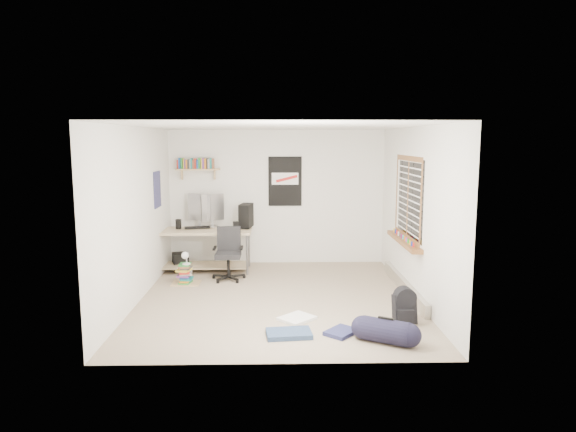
{
  "coord_description": "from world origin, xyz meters",
  "views": [
    {
      "loc": [
        -0.01,
        -7.3,
        2.3
      ],
      "look_at": [
        0.16,
        0.4,
        1.17
      ],
      "focal_mm": 32.0,
      "sensor_mm": 36.0,
      "label": 1
    }
  ],
  "objects_px": {
    "office_chair": "(228,251)",
    "book_stack": "(186,275)",
    "duffel_bag": "(386,331)",
    "desk": "(205,251)",
    "backpack": "(404,309)"
  },
  "relations": [
    {
      "from": "office_chair",
      "to": "backpack",
      "type": "bearing_deg",
      "value": -42.37
    },
    {
      "from": "duffel_bag",
      "to": "book_stack",
      "type": "distance_m",
      "value": 3.72
    },
    {
      "from": "desk",
      "to": "book_stack",
      "type": "distance_m",
      "value": 0.88
    },
    {
      "from": "backpack",
      "to": "duffel_bag",
      "type": "xyz_separation_m",
      "value": [
        -0.36,
        -0.59,
        -0.06
      ]
    },
    {
      "from": "duffel_bag",
      "to": "book_stack",
      "type": "bearing_deg",
      "value": 166.05
    },
    {
      "from": "office_chair",
      "to": "book_stack",
      "type": "distance_m",
      "value": 0.79
    },
    {
      "from": "office_chair",
      "to": "book_stack",
      "type": "bearing_deg",
      "value": -161.44
    },
    {
      "from": "desk",
      "to": "duffel_bag",
      "type": "bearing_deg",
      "value": -57.2
    },
    {
      "from": "duffel_bag",
      "to": "backpack",
      "type": "bearing_deg",
      "value": 87.54
    },
    {
      "from": "office_chair",
      "to": "book_stack",
      "type": "relative_size",
      "value": 2.0
    },
    {
      "from": "duffel_bag",
      "to": "book_stack",
      "type": "relative_size",
      "value": 1.25
    },
    {
      "from": "office_chair",
      "to": "duffel_bag",
      "type": "xyz_separation_m",
      "value": [
        2.05,
        -2.76,
        -0.35
      ]
    },
    {
      "from": "duffel_bag",
      "to": "book_stack",
      "type": "xyz_separation_m",
      "value": [
        -2.72,
        2.53,
        0.01
      ]
    },
    {
      "from": "office_chair",
      "to": "book_stack",
      "type": "height_order",
      "value": "office_chair"
    },
    {
      "from": "backpack",
      "to": "book_stack",
      "type": "xyz_separation_m",
      "value": [
        -3.08,
        1.94,
        -0.05
      ]
    }
  ]
}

